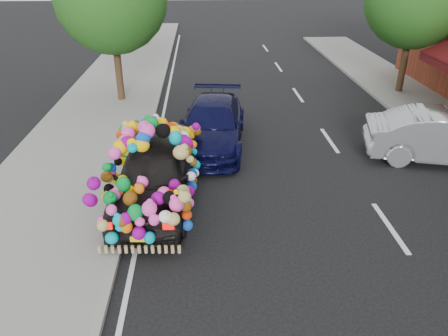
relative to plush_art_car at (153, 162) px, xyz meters
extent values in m
plane|color=black|center=(1.74, -1.41, -1.10)|extent=(100.00, 100.00, 0.00)
cube|color=gray|center=(-2.56, -1.41, -1.04)|extent=(4.00, 60.00, 0.12)
cube|color=gray|center=(-0.61, -1.41, -1.03)|extent=(0.15, 60.00, 0.13)
cylinder|color=#332114|center=(-2.06, 8.09, 0.27)|extent=(0.28, 0.28, 2.73)
cylinder|color=#332114|center=(9.74, 8.59, 0.22)|extent=(0.28, 0.28, 2.64)
imported|color=black|center=(0.00, 0.00, -0.35)|extent=(2.01, 4.47, 1.49)
cube|color=red|center=(-0.72, -2.17, -0.32)|extent=(0.22, 0.07, 0.14)
cube|color=red|center=(0.47, -2.24, -0.32)|extent=(0.22, 0.07, 0.14)
cube|color=yellow|center=(-0.12, -2.21, -0.62)|extent=(0.34, 0.06, 0.12)
imported|color=black|center=(1.51, 3.45, -0.41)|extent=(2.47, 4.94, 1.38)
imported|color=#A4A7AA|center=(8.23, 1.91, -0.35)|extent=(4.78, 2.62, 1.49)
camera|label=1|loc=(1.16, -9.35, 4.48)|focal=35.00mm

